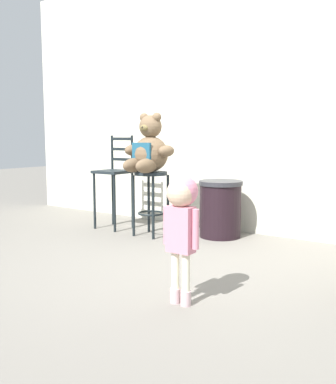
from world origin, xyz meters
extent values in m
plane|color=slate|center=(0.00, 0.00, 0.00)|extent=(24.00, 24.00, 0.00)
cube|color=beige|center=(0.00, 1.80, 1.68)|extent=(7.68, 0.30, 3.36)
cylinder|color=#1C2529|center=(-0.95, 0.83, 0.74)|extent=(0.39, 0.39, 0.04)
cylinder|color=black|center=(-1.10, 0.69, 0.36)|extent=(0.03, 0.03, 0.72)
cylinder|color=black|center=(-0.81, 0.69, 0.36)|extent=(0.03, 0.03, 0.72)
cylinder|color=black|center=(-1.10, 0.98, 0.36)|extent=(0.03, 0.03, 0.72)
cylinder|color=black|center=(-0.81, 0.98, 0.36)|extent=(0.03, 0.03, 0.72)
torus|color=black|center=(-0.95, 0.83, 0.27)|extent=(0.31, 0.31, 0.02)
sphere|color=brown|center=(-0.95, 0.83, 0.97)|extent=(0.41, 0.41, 0.41)
cube|color=navy|center=(-0.95, 0.66, 0.98)|extent=(0.26, 0.03, 0.25)
sphere|color=brown|center=(-0.95, 0.83, 1.29)|extent=(0.26, 0.26, 0.26)
ellipsoid|color=brown|center=(-0.95, 0.72, 1.27)|extent=(0.11, 0.08, 0.08)
sphere|color=black|center=(-0.95, 0.69, 1.27)|extent=(0.03, 0.03, 0.03)
sphere|color=brown|center=(-1.05, 0.83, 1.39)|extent=(0.11, 0.11, 0.11)
sphere|color=brown|center=(-0.86, 0.83, 1.39)|extent=(0.11, 0.11, 0.11)
ellipsoid|color=brown|center=(-1.20, 0.80, 1.01)|extent=(0.14, 0.23, 0.13)
ellipsoid|color=brown|center=(-0.70, 0.80, 1.01)|extent=(0.14, 0.23, 0.13)
ellipsoid|color=brown|center=(-1.05, 0.64, 0.84)|extent=(0.14, 0.35, 0.17)
ellipsoid|color=brown|center=(-0.86, 0.64, 0.84)|extent=(0.14, 0.35, 0.17)
cylinder|color=#CBA7AC|center=(0.50, -0.76, 0.05)|extent=(0.07, 0.07, 0.10)
cylinder|color=beige|center=(0.50, -0.76, 0.24)|extent=(0.06, 0.06, 0.27)
cylinder|color=#CBA7AC|center=(0.58, -0.76, 0.05)|extent=(0.07, 0.07, 0.10)
cylinder|color=beige|center=(0.58, -0.76, 0.24)|extent=(0.06, 0.06, 0.27)
cube|color=pink|center=(0.54, -0.76, 0.54)|extent=(0.19, 0.11, 0.32)
cylinder|color=pink|center=(0.42, -0.76, 0.55)|extent=(0.05, 0.05, 0.27)
cylinder|color=pink|center=(0.66, -0.76, 0.55)|extent=(0.05, 0.05, 0.27)
sphere|color=#D8B293|center=(0.54, -0.76, 0.79)|extent=(0.20, 0.20, 0.20)
sphere|color=pink|center=(0.54, -0.74, 0.80)|extent=(0.21, 0.21, 0.21)
cylinder|color=black|center=(-0.24, 1.24, 0.31)|extent=(0.48, 0.48, 0.61)
cylinder|color=#2D2D33|center=(-0.24, 1.24, 0.64)|extent=(0.51, 0.51, 0.05)
cube|color=#1C2529|center=(-1.60, 0.89, 0.73)|extent=(0.40, 0.40, 0.03)
cylinder|color=black|center=(-1.77, 0.72, 0.36)|extent=(0.03, 0.03, 0.71)
cylinder|color=black|center=(-1.43, 0.72, 0.36)|extent=(0.03, 0.03, 0.71)
cylinder|color=black|center=(-1.77, 1.06, 0.36)|extent=(0.03, 0.03, 0.71)
cylinder|color=black|center=(-1.43, 1.06, 0.36)|extent=(0.03, 0.03, 0.71)
cylinder|color=black|center=(-1.77, 1.06, 0.97)|extent=(0.03, 0.03, 0.44)
cylinder|color=black|center=(-1.43, 1.06, 0.97)|extent=(0.03, 0.03, 0.44)
cube|color=black|center=(-1.60, 1.06, 0.88)|extent=(0.34, 0.02, 0.04)
cube|color=black|center=(-1.60, 1.06, 1.01)|extent=(0.34, 0.02, 0.04)
cube|color=black|center=(-1.60, 1.06, 1.14)|extent=(0.34, 0.02, 0.04)
camera|label=1|loc=(2.18, -3.22, 1.17)|focal=40.88mm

